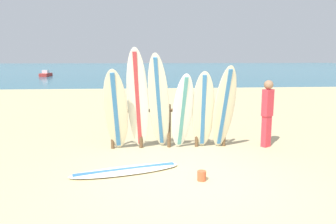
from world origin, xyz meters
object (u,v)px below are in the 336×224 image
surfboard_rack (169,121)px  surfboard_leaning_right (224,108)px  surfboard_leaning_center_left (159,103)px  sand_bucket (202,176)px  surfboard_leaning_far_left (116,111)px  surfboard_leaning_left (138,100)px  surfboard_leaning_center_right (203,111)px  beachgoer_standing (267,110)px  small_boat_offshore (46,74)px  surfboard_lying_on_sand (126,170)px  surfboard_leaning_center (182,112)px

surfboard_rack → surfboard_leaning_right: (1.31, -0.37, 0.38)m
surfboard_leaning_center_left → sand_bucket: surfboard_leaning_center_left is taller
surfboard_leaning_far_left → surfboard_leaning_left: bearing=8.9°
surfboard_leaning_far_left → surfboard_leaning_center_right: bearing=1.6°
surfboard_leaning_far_left → beachgoer_standing: size_ratio=1.19×
surfboard_leaning_center_right → sand_bucket: bearing=-101.2°
surfboard_leaning_center_right → small_boat_offshore: 32.83m
small_boat_offshore → surfboard_leaning_far_left: bearing=-72.0°
surfboard_lying_on_sand → surfboard_leaning_center_left: bearing=61.4°
surfboard_leaning_center_right → surfboard_leaning_center: bearing=-178.0°
surfboard_leaning_center_right → beachgoer_standing: surfboard_leaning_center_right is taller
surfboard_leaning_left → sand_bucket: 2.65m
surfboard_leaning_left → beachgoer_standing: surfboard_leaning_left is taller
surfboard_leaning_far_left → surfboard_leaning_left: surfboard_leaning_left is taller
surfboard_rack → surfboard_leaning_center: surfboard_leaning_center is taller
surfboard_rack → small_boat_offshore: bearing=110.4°
surfboard_leaning_left → beachgoer_standing: size_ratio=1.47×
small_boat_offshore → surfboard_rack: bearing=-69.6°
surfboard_lying_on_sand → beachgoer_standing: (3.51, 1.60, 0.90)m
surfboard_rack → surfboard_leaning_right: size_ratio=1.40×
surfboard_rack → surfboard_lying_on_sand: (-1.03, -1.75, -0.64)m
surfboard_leaning_center_left → surfboard_leaning_center: (0.57, 0.06, -0.23)m
surfboard_leaning_center → surfboard_lying_on_sand: bearing=-132.6°
surfboard_leaning_center → surfboard_lying_on_sand: size_ratio=0.83×
surfboard_leaning_center → small_boat_offshore: size_ratio=0.89×
surfboard_leaning_center → surfboard_leaning_right: 1.01m
surfboard_leaning_center_left → surfboard_lying_on_sand: 1.96m
surfboard_lying_on_sand → surfboard_leaning_center: bearing=47.4°
surfboard_lying_on_sand → sand_bucket: sand_bucket is taller
surfboard_leaning_left → surfboard_leaning_center_right: surfboard_leaning_left is taller
surfboard_rack → surfboard_leaning_center_right: bearing=-19.6°
surfboard_leaning_center_left → surfboard_leaning_center: surfboard_leaning_center_left is taller
surfboard_leaning_right → surfboard_lying_on_sand: bearing=-149.4°
surfboard_leaning_center_right → surfboard_leaning_far_left: bearing=-178.4°
surfboard_lying_on_sand → small_boat_offshore: (-10.21, 32.00, 0.22)m
surfboard_leaning_right → surfboard_rack: bearing=164.2°
surfboard_leaning_far_left → surfboard_rack: bearing=15.0°
surfboard_leaning_center_right → surfboard_leaning_right: size_ratio=0.94×
surfboard_leaning_far_left → surfboard_leaning_center: size_ratio=1.06×
surfboard_leaning_far_left → small_boat_offshore: 32.18m
sand_bucket → surfboard_leaning_far_left: bearing=130.6°
small_boat_offshore → beachgoer_standing: bearing=-65.7°
surfboard_leaning_far_left → sand_bucket: surfboard_leaning_far_left is taller
surfboard_leaning_center → surfboard_leaning_right: (1.01, -0.06, 0.09)m
surfboard_leaning_right → small_boat_offshore: bearing=112.3°
surfboard_rack → beachgoer_standing: 2.50m
surfboard_leaning_center_left → sand_bucket: 2.36m
surfboard_leaning_right → beachgoer_standing: bearing=10.4°
surfboard_rack → small_boat_offshore: (-11.24, 30.24, -0.42)m
surfboard_rack → surfboard_leaning_left: (-0.78, -0.26, 0.58)m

